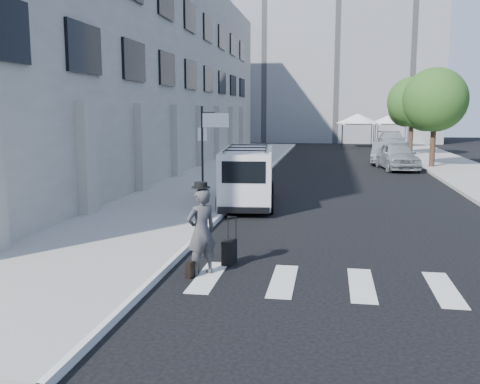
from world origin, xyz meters
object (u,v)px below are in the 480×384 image
(suitcase, at_px, (229,252))
(parked_car_c, at_px, (392,141))
(parked_car_a, at_px, (397,156))
(businessman, at_px, (201,232))
(briefcase, at_px, (192,268))
(parked_car_b, at_px, (384,153))
(cargo_van, at_px, (248,176))

(suitcase, height_order, parked_car_c, parked_car_c)
(parked_car_a, bearing_deg, businessman, -113.78)
(briefcase, distance_m, parked_car_c, 38.58)
(briefcase, bearing_deg, parked_car_b, 85.94)
(parked_car_b, bearing_deg, parked_car_a, -75.41)
(parked_car_a, distance_m, parked_car_c, 15.64)
(briefcase, relative_size, parked_car_a, 0.09)
(businessman, height_order, parked_car_b, businessman)
(businessman, xyz_separation_m, parked_car_c, (7.98, 37.55, -0.12))
(parked_car_a, height_order, parked_car_b, parked_car_a)
(businessman, height_order, suitcase, businessman)
(suitcase, xyz_separation_m, cargo_van, (-0.79, 7.88, 0.80))
(parked_car_a, bearing_deg, cargo_van, -124.74)
(parked_car_a, bearing_deg, briefcase, -114.09)
(briefcase, xyz_separation_m, parked_car_a, (6.80, 22.13, 0.65))
(briefcase, bearing_deg, suitcase, 68.17)
(parked_car_a, distance_m, parked_car_b, 3.36)
(briefcase, height_order, suitcase, suitcase)
(suitcase, bearing_deg, briefcase, -110.98)
(businessman, relative_size, parked_car_c, 0.33)
(suitcase, bearing_deg, parked_car_b, 87.61)
(parked_car_b, xyz_separation_m, parked_car_c, (1.80, 12.24, 0.13))
(suitcase, bearing_deg, parked_car_a, 84.49)
(parked_car_c, bearing_deg, suitcase, -101.45)
(suitcase, height_order, parked_car_b, parked_car_b)
(briefcase, distance_m, parked_car_a, 23.16)
(parked_car_c, bearing_deg, parked_car_a, -94.81)
(suitcase, relative_size, parked_car_a, 0.23)
(cargo_van, distance_m, parked_car_b, 17.83)
(briefcase, relative_size, suitcase, 0.40)
(businessman, distance_m, parked_car_c, 38.39)
(cargo_van, bearing_deg, suitcase, -90.19)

